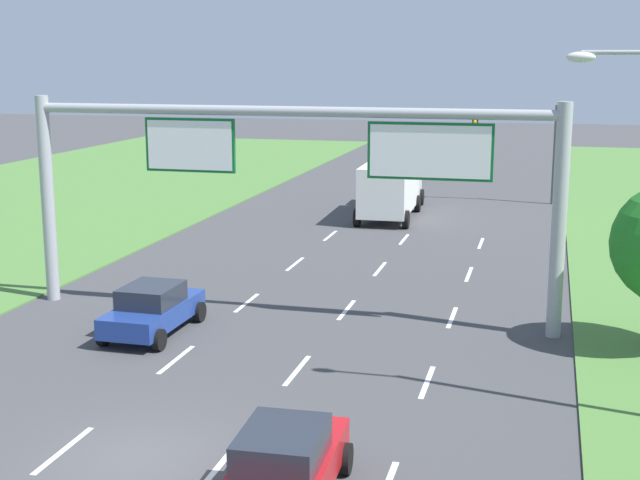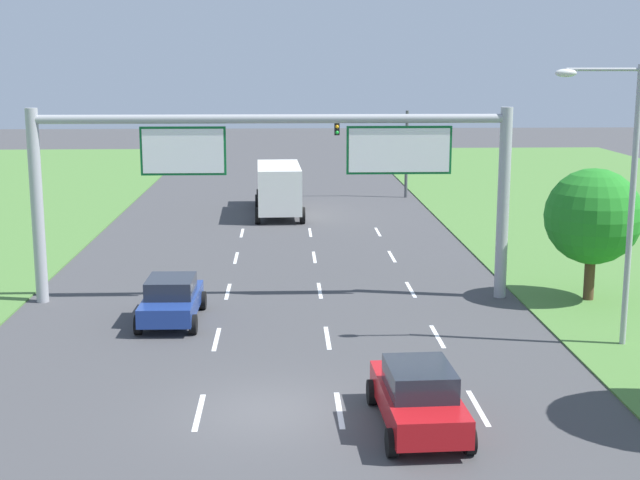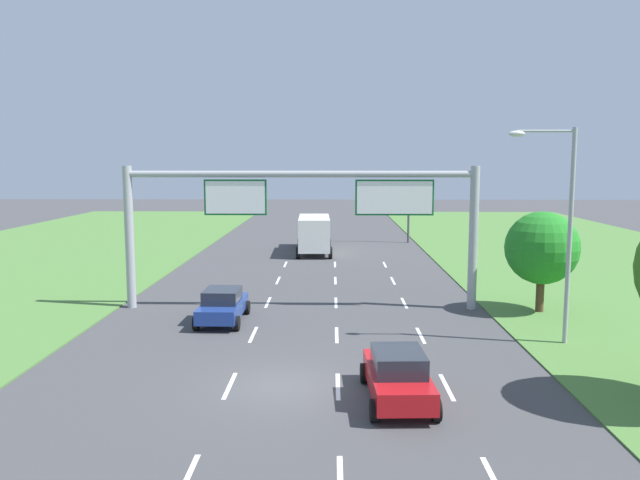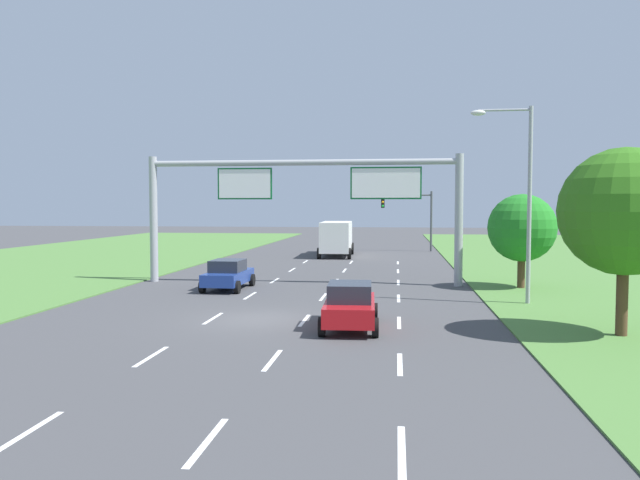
% 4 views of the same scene
% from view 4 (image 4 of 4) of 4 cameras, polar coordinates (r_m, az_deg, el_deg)
% --- Properties ---
extents(ground_plane, '(200.00, 200.00, 0.00)m').
position_cam_4_polar(ground_plane, '(23.71, -5.66, -7.24)').
color(ground_plane, '#424244').
extents(lane_dashes_inner_left, '(0.14, 44.40, 0.01)m').
position_cam_4_polar(lane_dashes_inner_left, '(26.99, -7.90, -5.97)').
color(lane_dashes_inner_left, white).
rests_on(lane_dashes_inner_left, ground_plane).
extents(lane_dashes_inner_right, '(0.14, 44.40, 0.01)m').
position_cam_4_polar(lane_dashes_inner_right, '(26.31, -0.47, -6.17)').
color(lane_dashes_inner_right, white).
rests_on(lane_dashes_inner_right, ground_plane).
extents(lane_dashes_slip, '(0.14, 44.40, 0.01)m').
position_cam_4_polar(lane_dashes_slip, '(26.10, 7.22, -6.28)').
color(lane_dashes_slip, white).
rests_on(lane_dashes_slip, ground_plane).
extents(car_near_red, '(2.12, 4.26, 1.59)m').
position_cam_4_polar(car_near_red, '(21.90, 2.76, -5.97)').
color(car_near_red, red).
rests_on(car_near_red, ground_plane).
extents(car_lead_silver, '(2.03, 4.08, 1.52)m').
position_cam_4_polar(car_lead_silver, '(32.15, -8.40, -3.12)').
color(car_lead_silver, navy).
rests_on(car_lead_silver, ground_plane).
extents(box_truck, '(2.87, 8.45, 2.91)m').
position_cam_4_polar(box_truck, '(53.11, 1.57, 0.30)').
color(box_truck, silver).
rests_on(box_truck, ground_plane).
extents(sign_gantry, '(17.24, 0.44, 7.00)m').
position_cam_4_polar(sign_gantry, '(33.88, -1.22, 4.22)').
color(sign_gantry, '#9EA0A5').
rests_on(sign_gantry, ground_plane).
extents(traffic_light_mast, '(4.76, 0.49, 5.60)m').
position_cam_4_polar(traffic_light_mast, '(58.82, 8.26, 2.74)').
color(traffic_light_mast, '#47494F').
rests_on(traffic_light_mast, ground_plane).
extents(street_lamp, '(2.61, 0.32, 8.50)m').
position_cam_4_polar(street_lamp, '(28.11, 17.86, 4.65)').
color(street_lamp, '#9EA0A5').
rests_on(street_lamp, ground_plane).
extents(roadside_tree_near, '(4.13, 4.13, 6.16)m').
position_cam_4_polar(roadside_tree_near, '(22.31, 26.07, 2.33)').
color(roadside_tree_near, '#513823').
rests_on(roadside_tree_near, ground_plane).
extents(roadside_tree_mid, '(3.47, 3.47, 4.87)m').
position_cam_4_polar(roadside_tree_mid, '(33.48, 17.98, 1.04)').
color(roadside_tree_mid, '#513823').
rests_on(roadside_tree_mid, ground_plane).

